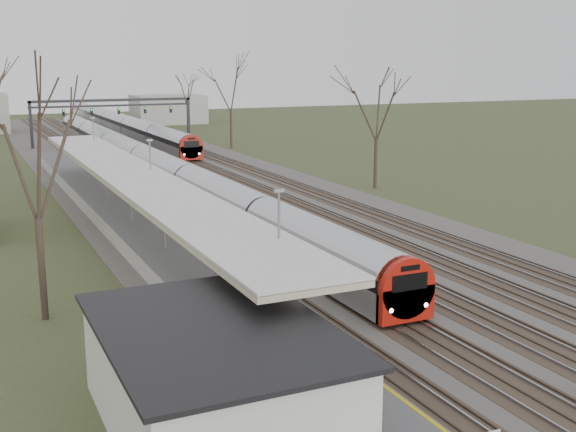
% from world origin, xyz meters
% --- Properties ---
extents(track_bed, '(24.00, 160.00, 0.22)m').
position_xyz_m(track_bed, '(0.26, 55.00, 0.06)').
color(track_bed, '#474442').
rests_on(track_bed, ground).
extents(platform, '(3.50, 69.00, 1.00)m').
position_xyz_m(platform, '(-9.05, 37.50, 0.50)').
color(platform, '#9E9B93').
rests_on(platform, ground).
extents(canopy, '(4.10, 50.00, 3.11)m').
position_xyz_m(canopy, '(-9.05, 32.99, 3.93)').
color(canopy, slate).
rests_on(canopy, platform).
extents(station_building, '(6.00, 9.00, 3.20)m').
position_xyz_m(station_building, '(-12.50, 8.00, 1.60)').
color(station_building, silver).
rests_on(station_building, ground).
extents(signal_gantry, '(21.00, 0.59, 6.08)m').
position_xyz_m(signal_gantry, '(0.29, 84.99, 4.91)').
color(signal_gantry, black).
rests_on(signal_gantry, ground).
extents(tree_west_near, '(5.00, 5.00, 10.30)m').
position_xyz_m(tree_west_near, '(-16.00, 20.00, 7.29)').
color(tree_west_near, '#2D231C').
rests_on(tree_west_near, ground).
extents(tree_east_far, '(5.00, 5.00, 10.30)m').
position_xyz_m(tree_east_far, '(14.00, 42.00, 7.29)').
color(tree_east_far, '#2D231C').
rests_on(tree_east_far, ground).
extents(train_near, '(2.62, 90.21, 3.05)m').
position_xyz_m(train_near, '(-2.50, 57.45, 1.48)').
color(train_near, '#ADB0B8').
rests_on(train_near, ground).
extents(train_far, '(2.62, 75.21, 3.05)m').
position_xyz_m(train_far, '(4.50, 101.92, 1.48)').
color(train_far, '#ADB0B8').
rests_on(train_far, ground).
extents(passenger, '(0.60, 0.73, 1.71)m').
position_xyz_m(passenger, '(-8.73, 17.50, 1.86)').
color(passenger, '#3E305E').
rests_on(passenger, platform).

